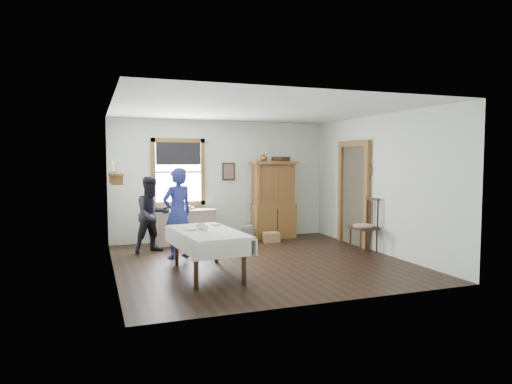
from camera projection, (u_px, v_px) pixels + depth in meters
room at (260, 186)px, 8.08m from camera, size 5.01×5.01×2.70m
window at (178, 168)px, 10.03m from camera, size 1.18×0.07×1.48m
doorway at (354, 191)px, 9.72m from camera, size 0.09×1.14×2.22m
wall_shelf at (116, 173)px, 8.70m from camera, size 0.24×1.00×0.44m
framed_picture at (229, 172)px, 10.42m from camera, size 0.30×0.04×0.40m
rug_beater at (369, 165)px, 9.16m from camera, size 0.01×0.27×0.27m
work_counter at (185, 227)px, 9.88m from camera, size 1.33×0.57×0.74m
china_hutch at (274, 200)px, 10.56m from camera, size 1.07×0.54×1.78m
dining_table at (207, 253)px, 7.22m from camera, size 1.08×1.84×0.71m
spindle_chair at (364, 225)px, 8.96m from camera, size 0.52×0.52×1.08m
pail at (249, 235)px, 10.07m from camera, size 0.33×0.33×0.32m
wicker_basket at (271, 237)px, 10.09m from camera, size 0.39×0.30×0.21m
woman_blue at (178, 216)px, 8.42m from camera, size 0.67×0.56×1.55m
figure_dark at (152, 217)px, 8.94m from camera, size 0.80×0.69×1.39m
table_cup_a at (201, 226)px, 7.33m from camera, size 0.14×0.14×0.10m
table_cup_b at (205, 228)px, 7.13m from camera, size 0.12×0.12×0.09m
table_bowl at (200, 225)px, 7.65m from camera, size 0.22×0.22×0.05m
counter_book at (181, 209)px, 9.78m from camera, size 0.25×0.27×0.02m
counter_bowl at (190, 208)px, 9.90m from camera, size 0.22×0.22×0.06m
shelf_bowl at (116, 172)px, 8.71m from camera, size 0.22×0.22×0.05m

